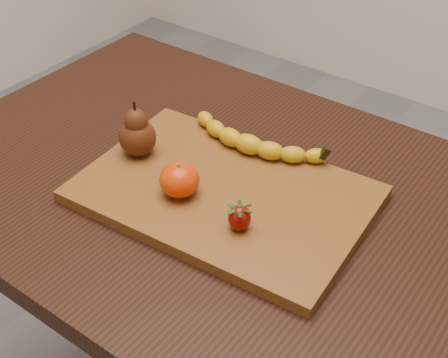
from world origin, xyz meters
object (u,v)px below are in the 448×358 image
Objects in this scene: cutting_board at (224,194)px; mandarin at (179,180)px; pear at (137,129)px; table at (210,223)px.

mandarin is at bearing -138.76° from cutting_board.
pear reaches higher than mandarin.
mandarin is at bearing -18.95° from pear.
cutting_board is at bearing -28.60° from table.
mandarin is at bearing -89.26° from table.
cutting_board reaches higher than table.
cutting_board is at bearing 1.99° from pear.
table is 15.87× the size of mandarin.
mandarin reaches higher than cutting_board.
table is 0.21m from pear.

